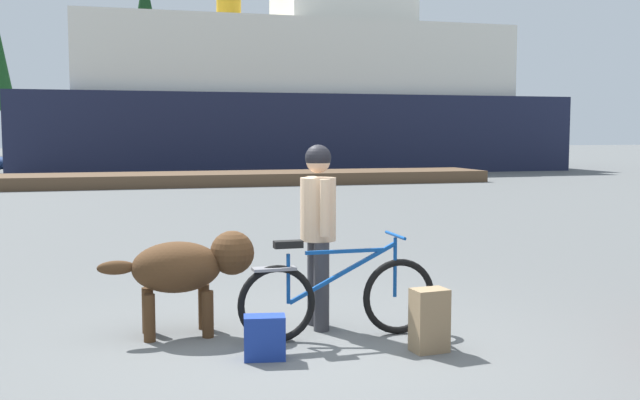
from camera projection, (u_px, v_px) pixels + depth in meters
ground_plane at (305, 349)px, 6.05m from camera, size 160.00×160.00×0.00m
bicycle at (337, 296)px, 6.33m from camera, size 1.75×0.44×0.89m
person_cyclist at (318, 219)px, 6.63m from camera, size 0.32×0.53×1.65m
dog at (189, 267)px, 6.44m from camera, size 1.34×0.52×0.90m
backpack at (429, 320)px, 5.96m from camera, size 0.30×0.23×0.51m
handbag_pannier at (265, 338)px, 5.76m from camera, size 0.35×0.23×0.34m
dock_pier at (252, 178)px, 25.18m from camera, size 16.22×2.74×0.40m
ferry_boat at (293, 102)px, 34.50m from camera, size 23.94×8.56×8.93m
pine_tree_center at (146, 40)px, 49.18m from camera, size 3.23×3.23×12.47m
pine_tree_far_right at (313, 64)px, 54.99m from camera, size 3.43×3.43×10.30m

